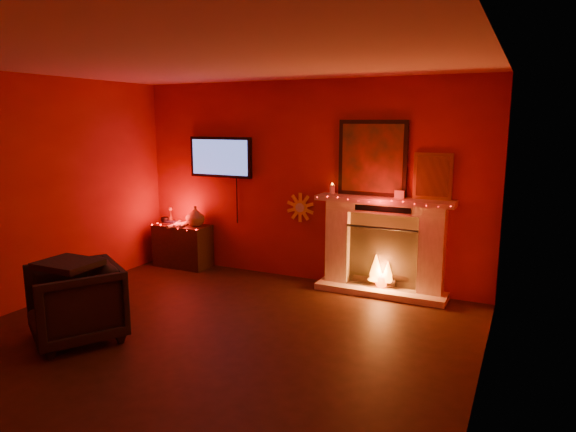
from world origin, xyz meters
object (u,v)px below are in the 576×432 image
console_table (184,242)px  armchair (75,303)px  tv (221,157)px  sunburst_clock (300,208)px  fireplace (383,237)px

console_table → armchair: size_ratio=1.09×
tv → sunburst_clock: (1.25, 0.03, -0.65)m
sunburst_clock → armchair: 3.13m
fireplace → console_table: fireplace is taller
tv → armchair: size_ratio=1.46×
tv → console_table: size_ratio=1.34×
fireplace → armchair: (-2.37, -2.75, -0.34)m
console_table → sunburst_clock: bearing=6.8°
fireplace → armchair: 3.64m
fireplace → tv: (-2.44, 0.06, 0.92)m
sunburst_clock → console_table: (-1.82, -0.22, -0.63)m
fireplace → tv: bearing=178.5°
sunburst_clock → console_table: bearing=-173.2°
tv → armchair: (0.07, -2.81, -1.26)m
console_table → tv: bearing=18.4°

